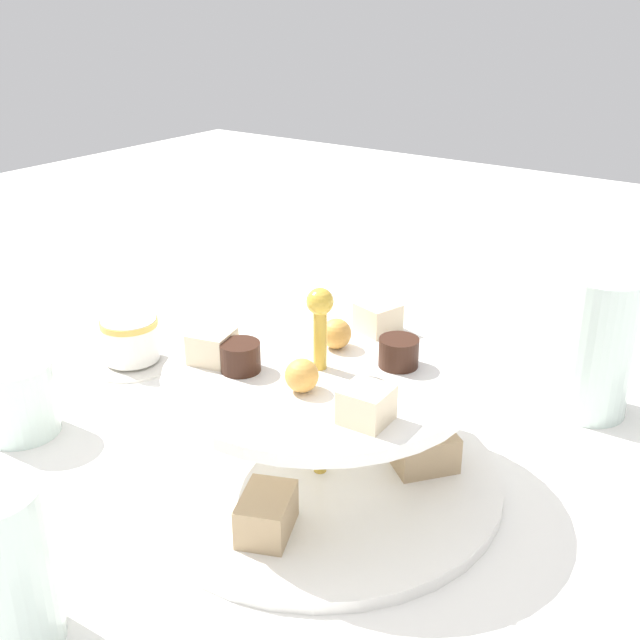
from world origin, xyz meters
TOP-DOWN VIEW (x-y plane):
  - ground_plane at (0.00, 0.00)m, footprint 2.40×2.40m
  - tiered_serving_stand at (0.00, -0.00)m, footprint 0.29×0.29m
  - water_glass_tall_right at (-0.14, -0.24)m, footprint 0.07×0.07m
  - water_glass_short_left at (0.26, 0.09)m, footprint 0.06×0.06m
  - teacup_with_saucer at (0.28, -0.06)m, footprint 0.09×0.09m
  - butter_knife_right at (0.17, -0.27)m, footprint 0.15×0.11m
  - water_glass_mid_back at (0.06, 0.24)m, footprint 0.06×0.06m

SIDE VIEW (x-z plane):
  - ground_plane at x=0.00m, z-range 0.00..0.00m
  - butter_knife_right at x=0.17m, z-range 0.00..0.00m
  - teacup_with_saucer at x=0.28m, z-range 0.00..0.05m
  - water_glass_short_left at x=0.26m, z-range 0.00..0.07m
  - tiered_serving_stand at x=0.00m, z-range -0.04..0.13m
  - water_glass_mid_back at x=0.06m, z-range 0.00..0.11m
  - water_glass_tall_right at x=-0.14m, z-range 0.00..0.13m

